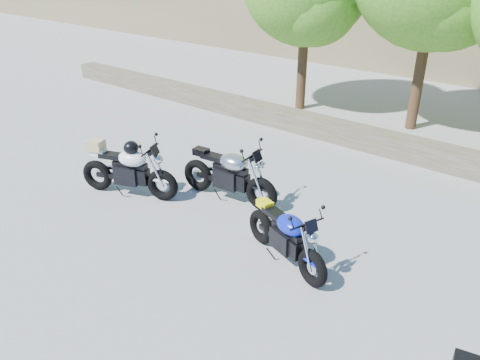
% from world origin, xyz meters
% --- Properties ---
extents(ground, '(90.00, 90.00, 0.00)m').
position_xyz_m(ground, '(0.00, 0.00, 0.00)').
color(ground, gray).
rests_on(ground, ground).
extents(stone_wall, '(22.00, 0.55, 0.50)m').
position_xyz_m(stone_wall, '(0.00, 5.50, 0.25)').
color(stone_wall, '#4B4432').
rests_on(stone_wall, ground).
extents(silver_bike, '(2.13, 0.67, 1.07)m').
position_xyz_m(silver_bike, '(-0.39, 1.39, 0.52)').
color(silver_bike, black).
rests_on(silver_bike, ground).
extents(white_bike, '(1.98, 0.95, 1.15)m').
position_xyz_m(white_bike, '(-2.04, 0.30, 0.56)').
color(white_bike, black).
rests_on(white_bike, ground).
extents(blue_bike, '(1.83, 0.81, 0.95)m').
position_xyz_m(blue_bike, '(1.60, 0.38, 0.46)').
color(blue_bike, black).
rests_on(blue_bike, ground).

